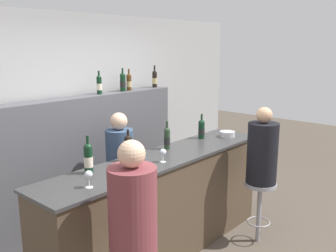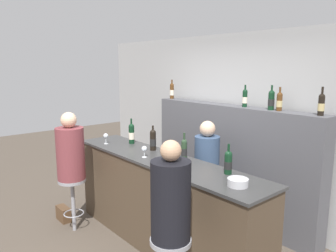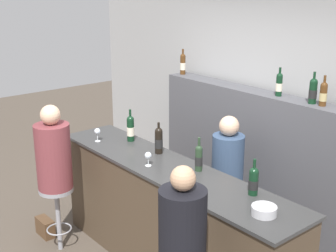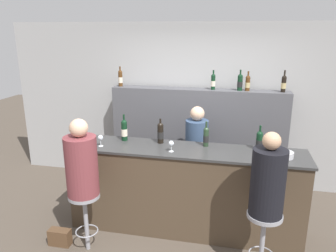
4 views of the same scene
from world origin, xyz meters
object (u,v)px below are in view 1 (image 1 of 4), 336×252
Objects in this scene: wine_bottle_counter_3 at (201,129)px; wine_bottle_backbar_1 at (99,84)px; wine_bottle_backbar_2 at (123,82)px; wine_glass_0 at (89,175)px; metal_bowl at (227,134)px; guest_seated_left at (133,208)px; wine_glass_1 at (163,153)px; wine_bottle_counter_1 at (128,148)px; bartender at (120,178)px; wine_bottle_backbar_3 at (129,82)px; wine_bottle_counter_0 at (88,158)px; guest_seated_right at (262,151)px; wine_bottle_backbar_4 at (155,79)px; bar_stool_right at (260,196)px; wine_bottle_counter_2 at (167,138)px.

wine_bottle_backbar_1 is at bearing 120.48° from wine_bottle_counter_3.
wine_bottle_backbar_2 is 2.21m from wine_glass_0.
metal_bowl is 0.22× the size of guest_seated_left.
wine_glass_1 is 0.71× the size of metal_bowl.
wine_glass_1 is at bearing -104.34° from wine_bottle_backbar_1.
bartender is at bearing 55.97° from wine_bottle_counter_1.
wine_bottle_counter_1 is at bearing -133.59° from wine_bottle_backbar_3.
wine_bottle_counter_1 is 1.10× the size of wine_bottle_backbar_3.
wine_bottle_counter_0 is 1.91m from guest_seated_right.
wine_bottle_backbar_4 is at bearing 0.00° from wine_bottle_backbar_1.
guest_seated_left is (-1.90, -0.79, -0.13)m from wine_bottle_counter_3.
wine_bottle_counter_0 is 1.59m from wine_bottle_backbar_1.
wine_glass_0 is at bearing -126.81° from wine_bottle_counter_0.
wine_bottle_backbar_2 is 0.35× the size of guest_seated_left.
wine_bottle_counter_3 is (1.20, 0.00, -0.02)m from wine_bottle_counter_1.
wine_bottle_counter_2 is at bearing 130.89° from bar_stool_right.
guest_seated_left is at bearing -123.29° from wine_bottle_backbar_1.
wine_bottle_counter_0 is at bearing -142.06° from wine_bottle_backbar_2.
wine_bottle_counter_1 is 0.74m from wine_glass_0.
wine_bottle_counter_1 is at bearing 180.00° from wine_bottle_counter_3.
wine_bottle_counter_0 is at bearing 174.25° from metal_bowl.
wine_bottle_backbar_4 is (1.56, 1.11, 0.50)m from wine_bottle_counter_1.
wine_glass_1 is at bearing 29.74° from guest_seated_left.
wine_bottle_backbar_4 is 2.26m from bar_stool_right.
wine_glass_0 is at bearing 165.32° from guest_seated_right.
wine_bottle_backbar_4 is (0.50, -0.00, 0.01)m from wine_bottle_backbar_3.
wine_glass_0 is (-1.89, -0.28, -0.01)m from wine_bottle_counter_3.
wine_bottle_counter_3 is at bearing 8.41° from wine_glass_0.
bar_stool_right is 1.62m from bartender.
wine_glass_0 is 2.01m from guest_seated_right.
wine_bottle_backbar_3 is at bearing 96.01° from guest_seated_right.
wine_bottle_counter_3 reaches higher than wine_glass_0.
wine_bottle_counter_1 reaches higher than wine_bottle_counter_2.
guest_seated_left reaches higher than guest_seated_right.
wine_bottle_counter_2 is 1.03× the size of wine_bottle_counter_3.
wine_glass_1 is (-0.35, -1.39, -0.54)m from wine_bottle_backbar_1.
wine_bottle_backbar_3 reaches higher than guest_seated_right.
metal_bowl is (-0.08, -1.31, -0.60)m from wine_bottle_backbar_4.
wine_bottle_counter_2 is at bearing -108.55° from wine_bottle_backbar_2.
metal_bowl is at bearing -5.75° from wine_bottle_counter_0.
wine_bottle_backbar_1 reaches higher than bar_stool_right.
wine_glass_0 is at bearing -141.46° from wine_bottle_backbar_3.
wine_glass_0 is 0.10× the size of bartender.
wine_bottle_backbar_1 is 1.20m from bartender.
wine_bottle_backbar_3 reaches higher than wine_bottle_counter_0.
wine_glass_1 is (-0.86, -1.39, -0.53)m from wine_bottle_backbar_3.
wine_bottle_backbar_2 is 1.67m from wine_glass_1.
wine_bottle_backbar_3 is 2.01m from guest_seated_right.
wine_bottle_backbar_3 is at bearing 107.88° from metal_bowl.
wine_bottle_backbar_3 is at bearing 0.00° from wine_bottle_backbar_1.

